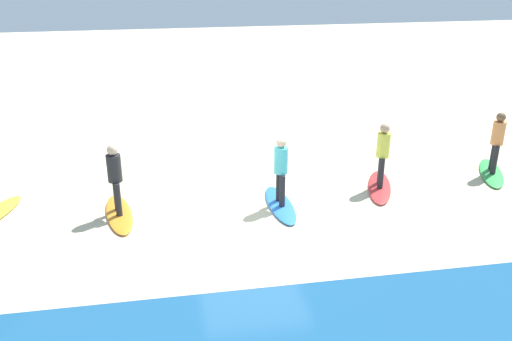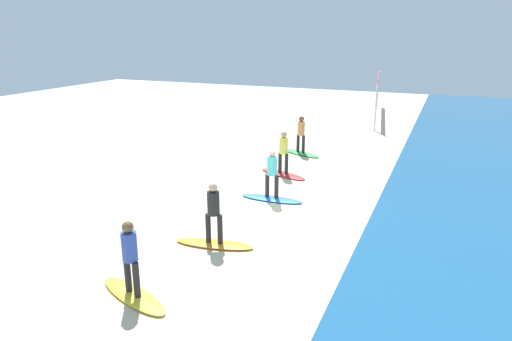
{
  "view_description": "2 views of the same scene",
  "coord_description": "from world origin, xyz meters",
  "px_view_note": "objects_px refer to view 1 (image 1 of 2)",
  "views": [
    {
      "loc": [
        1.86,
        11.16,
        5.8
      ],
      "look_at": [
        -0.11,
        -0.07,
        1.05
      ],
      "focal_mm": 38.59,
      "sensor_mm": 36.0,
      "label": 1
    },
    {
      "loc": [
        12.8,
        4.85,
        5.42
      ],
      "look_at": [
        -1.27,
        -1.06,
        0.77
      ],
      "focal_mm": 32.71,
      "sensor_mm": 36.0,
      "label": 2
    }
  ],
  "objects_px": {
    "surfboard_green": "(491,173)",
    "surfer_orange": "(115,174)",
    "surfer_blue": "(281,166)",
    "surfboard_orange": "(119,214)",
    "surfboard_blue": "(280,205)",
    "surfer_green": "(497,138)",
    "surfer_red": "(383,150)",
    "surfboard_red": "(379,187)"
  },
  "relations": [
    {
      "from": "surfboard_blue",
      "to": "surfer_blue",
      "type": "relative_size",
      "value": 1.28
    },
    {
      "from": "surfboard_green",
      "to": "surfboard_orange",
      "type": "relative_size",
      "value": 1.0
    },
    {
      "from": "surfboard_green",
      "to": "surfer_red",
      "type": "height_order",
      "value": "surfer_red"
    },
    {
      "from": "surfboard_red",
      "to": "surfboard_blue",
      "type": "distance_m",
      "value": 2.76
    },
    {
      "from": "surfboard_green",
      "to": "surfer_orange",
      "type": "relative_size",
      "value": 1.28
    },
    {
      "from": "surfboard_red",
      "to": "surfboard_orange",
      "type": "height_order",
      "value": "same"
    },
    {
      "from": "surfboard_green",
      "to": "surfer_blue",
      "type": "relative_size",
      "value": 1.28
    },
    {
      "from": "surfboard_blue",
      "to": "surfboard_orange",
      "type": "bearing_deg",
      "value": -93.87
    },
    {
      "from": "surfboard_red",
      "to": "surfer_orange",
      "type": "xyz_separation_m",
      "value": [
        6.44,
        0.4,
        0.99
      ]
    },
    {
      "from": "surfboard_green",
      "to": "surfer_green",
      "type": "height_order",
      "value": "surfer_green"
    },
    {
      "from": "surfer_blue",
      "to": "surfboard_orange",
      "type": "height_order",
      "value": "surfer_blue"
    },
    {
      "from": "surfboard_blue",
      "to": "surfboard_green",
      "type": "bearing_deg",
      "value": 97.34
    },
    {
      "from": "surfboard_blue",
      "to": "surfboard_orange",
      "type": "relative_size",
      "value": 1.0
    },
    {
      "from": "surfer_green",
      "to": "surfer_red",
      "type": "bearing_deg",
      "value": 6.0
    },
    {
      "from": "surfboard_red",
      "to": "surfboard_green",
      "type": "bearing_deg",
      "value": 116.26
    },
    {
      "from": "surfer_green",
      "to": "surfboard_red",
      "type": "height_order",
      "value": "surfer_green"
    },
    {
      "from": "surfboard_green",
      "to": "surfer_red",
      "type": "relative_size",
      "value": 1.28
    },
    {
      "from": "surfer_red",
      "to": "surfboard_orange",
      "type": "relative_size",
      "value": 0.78
    },
    {
      "from": "surfboard_blue",
      "to": "surfer_green",
      "type": "bearing_deg",
      "value": 97.34
    },
    {
      "from": "surfboard_green",
      "to": "surfer_orange",
      "type": "xyz_separation_m",
      "value": [
        9.76,
        0.75,
        0.99
      ]
    },
    {
      "from": "surfer_green",
      "to": "surfboard_blue",
      "type": "height_order",
      "value": "surfer_green"
    },
    {
      "from": "surfer_red",
      "to": "surfer_blue",
      "type": "distance_m",
      "value": 2.76
    },
    {
      "from": "surfboard_blue",
      "to": "surfer_orange",
      "type": "relative_size",
      "value": 1.28
    },
    {
      "from": "surfboard_green",
      "to": "surfboard_blue",
      "type": "bearing_deg",
      "value": -56.91
    },
    {
      "from": "surfboard_green",
      "to": "surfer_red",
      "type": "xyz_separation_m",
      "value": [
        3.32,
        0.35,
        0.99
      ]
    },
    {
      "from": "surfer_blue",
      "to": "surfer_orange",
      "type": "bearing_deg",
      "value": -2.56
    },
    {
      "from": "surfer_blue",
      "to": "surfboard_orange",
      "type": "relative_size",
      "value": 0.78
    },
    {
      "from": "surfboard_green",
      "to": "surfboard_orange",
      "type": "bearing_deg",
      "value": -61.18
    },
    {
      "from": "surfboard_orange",
      "to": "surfboard_red",
      "type": "bearing_deg",
      "value": 84.4
    },
    {
      "from": "surfer_red",
      "to": "surfer_green",
      "type": "bearing_deg",
      "value": -174.0
    },
    {
      "from": "surfer_green",
      "to": "surfer_blue",
      "type": "height_order",
      "value": "same"
    },
    {
      "from": "surfboard_green",
      "to": "surfer_orange",
      "type": "distance_m",
      "value": 9.84
    },
    {
      "from": "surfer_green",
      "to": "surfer_red",
      "type": "relative_size",
      "value": 1.0
    },
    {
      "from": "surfer_red",
      "to": "surfboard_blue",
      "type": "distance_m",
      "value": 2.94
    },
    {
      "from": "surfer_green",
      "to": "surfer_blue",
      "type": "relative_size",
      "value": 1.0
    },
    {
      "from": "surfer_green",
      "to": "surfboard_blue",
      "type": "bearing_deg",
      "value": 8.64
    },
    {
      "from": "surfboard_green",
      "to": "surfer_blue",
      "type": "xyz_separation_m",
      "value": [
        6.02,
        0.92,
        0.99
      ]
    },
    {
      "from": "surfer_red",
      "to": "surfboard_blue",
      "type": "height_order",
      "value": "surfer_red"
    },
    {
      "from": "surfboard_green",
      "to": "surfer_blue",
      "type": "height_order",
      "value": "surfer_blue"
    },
    {
      "from": "surfer_orange",
      "to": "surfboard_green",
      "type": "bearing_deg",
      "value": -175.62
    },
    {
      "from": "surfer_orange",
      "to": "surfboard_blue",
      "type": "bearing_deg",
      "value": 177.44
    },
    {
      "from": "surfer_green",
      "to": "surfboard_red",
      "type": "distance_m",
      "value": 3.48
    }
  ]
}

